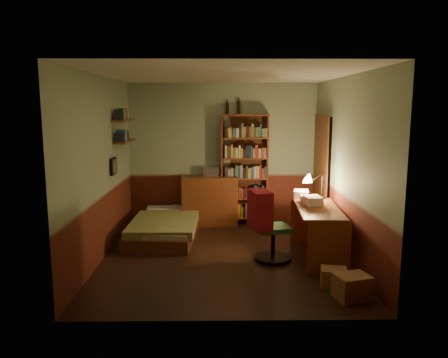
{
  "coord_description": "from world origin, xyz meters",
  "views": [
    {
      "loc": [
        -0.09,
        -6.17,
        2.15
      ],
      "look_at": [
        0.0,
        0.25,
        1.1
      ],
      "focal_mm": 35.0,
      "sensor_mm": 36.0,
      "label": 1
    }
  ],
  "objects_px": {
    "mini_stereo": "(212,171)",
    "desk_lamp": "(322,177)",
    "dresser": "(209,200)",
    "desk": "(317,233)",
    "bookshelf": "(245,170)",
    "cardboard_box_a": "(352,287)",
    "cardboard_box_b": "(334,277)",
    "office_chair": "(273,229)",
    "bed": "(165,220)"
  },
  "relations": [
    {
      "from": "office_chair",
      "to": "cardboard_box_a",
      "type": "height_order",
      "value": "office_chair"
    },
    {
      "from": "dresser",
      "to": "cardboard_box_a",
      "type": "xyz_separation_m",
      "value": [
        1.69,
        -3.26,
        -0.31
      ]
    },
    {
      "from": "desk_lamp",
      "to": "cardboard_box_b",
      "type": "relative_size",
      "value": 2.21
    },
    {
      "from": "desk_lamp",
      "to": "cardboard_box_b",
      "type": "distance_m",
      "value": 1.93
    },
    {
      "from": "bed",
      "to": "cardboard_box_b",
      "type": "relative_size",
      "value": 6.06
    },
    {
      "from": "mini_stereo",
      "to": "cardboard_box_b",
      "type": "xyz_separation_m",
      "value": [
        1.52,
        -3.02,
        -0.87
      ]
    },
    {
      "from": "bookshelf",
      "to": "cardboard_box_a",
      "type": "xyz_separation_m",
      "value": [
        1.02,
        -3.35,
        -0.87
      ]
    },
    {
      "from": "bed",
      "to": "dresser",
      "type": "height_order",
      "value": "dresser"
    },
    {
      "from": "bookshelf",
      "to": "desk_lamp",
      "type": "distance_m",
      "value": 1.74
    },
    {
      "from": "dresser",
      "to": "office_chair",
      "type": "relative_size",
      "value": 1.11
    },
    {
      "from": "bookshelf",
      "to": "office_chair",
      "type": "bearing_deg",
      "value": -75.16
    },
    {
      "from": "office_chair",
      "to": "mini_stereo",
      "type": "bearing_deg",
      "value": 100.62
    },
    {
      "from": "office_chair",
      "to": "cardboard_box_a",
      "type": "bearing_deg",
      "value": -71.93
    },
    {
      "from": "dresser",
      "to": "desk_lamp",
      "type": "bearing_deg",
      "value": -39.25
    },
    {
      "from": "desk_lamp",
      "to": "cardboard_box_a",
      "type": "xyz_separation_m",
      "value": [
        -0.1,
        -2.02,
        -0.95
      ]
    },
    {
      "from": "bed",
      "to": "desk_lamp",
      "type": "height_order",
      "value": "desk_lamp"
    },
    {
      "from": "bookshelf",
      "to": "cardboard_box_a",
      "type": "distance_m",
      "value": 3.61
    },
    {
      "from": "desk_lamp",
      "to": "office_chair",
      "type": "distance_m",
      "value": 1.29
    },
    {
      "from": "bookshelf",
      "to": "cardboard_box_a",
      "type": "height_order",
      "value": "bookshelf"
    },
    {
      "from": "dresser",
      "to": "desk",
      "type": "bearing_deg",
      "value": -54.42
    },
    {
      "from": "mini_stereo",
      "to": "desk_lamp",
      "type": "distance_m",
      "value": 2.21
    },
    {
      "from": "office_chair",
      "to": "cardboard_box_b",
      "type": "distance_m",
      "value": 1.16
    },
    {
      "from": "desk_lamp",
      "to": "office_chair",
      "type": "height_order",
      "value": "desk_lamp"
    },
    {
      "from": "desk_lamp",
      "to": "cardboard_box_b",
      "type": "height_order",
      "value": "desk_lamp"
    },
    {
      "from": "desk_lamp",
      "to": "cardboard_box_b",
      "type": "bearing_deg",
      "value": -82.24
    },
    {
      "from": "bed",
      "to": "office_chair",
      "type": "bearing_deg",
      "value": -31.47
    },
    {
      "from": "desk",
      "to": "office_chair",
      "type": "distance_m",
      "value": 0.66
    },
    {
      "from": "dresser",
      "to": "cardboard_box_b",
      "type": "relative_size",
      "value": 3.29
    },
    {
      "from": "bookshelf",
      "to": "bed",
      "type": "bearing_deg",
      "value": -140.47
    },
    {
      "from": "mini_stereo",
      "to": "cardboard_box_b",
      "type": "relative_size",
      "value": 0.96
    },
    {
      "from": "cardboard_box_a",
      "to": "desk_lamp",
      "type": "bearing_deg",
      "value": 87.11
    },
    {
      "from": "cardboard_box_b",
      "to": "desk_lamp",
      "type": "bearing_deg",
      "value": 82.6
    },
    {
      "from": "mini_stereo",
      "to": "office_chair",
      "type": "xyz_separation_m",
      "value": [
        0.88,
        -2.11,
        -0.53
      ]
    },
    {
      "from": "office_chair",
      "to": "desk",
      "type": "bearing_deg",
      "value": -4.53
    },
    {
      "from": "desk",
      "to": "dresser",
      "type": "bearing_deg",
      "value": 133.99
    },
    {
      "from": "bed",
      "to": "desk_lamp",
      "type": "bearing_deg",
      "value": -6.2
    },
    {
      "from": "dresser",
      "to": "cardboard_box_a",
      "type": "height_order",
      "value": "dresser"
    },
    {
      "from": "mini_stereo",
      "to": "desk",
      "type": "height_order",
      "value": "mini_stereo"
    },
    {
      "from": "desk",
      "to": "office_chair",
      "type": "bearing_deg",
      "value": -168.42
    },
    {
      "from": "cardboard_box_a",
      "to": "cardboard_box_b",
      "type": "height_order",
      "value": "cardboard_box_a"
    },
    {
      "from": "mini_stereo",
      "to": "cardboard_box_a",
      "type": "relative_size",
      "value": 0.8
    },
    {
      "from": "bed",
      "to": "cardboard_box_a",
      "type": "height_order",
      "value": "bed"
    },
    {
      "from": "dresser",
      "to": "desk_lamp",
      "type": "height_order",
      "value": "desk_lamp"
    },
    {
      "from": "dresser",
      "to": "desk",
      "type": "xyz_separation_m",
      "value": [
        1.59,
        -1.9,
        -0.08
      ]
    },
    {
      "from": "desk_lamp",
      "to": "cardboard_box_a",
      "type": "height_order",
      "value": "desk_lamp"
    },
    {
      "from": "cardboard_box_b",
      "to": "dresser",
      "type": "bearing_deg",
      "value": 118.58
    },
    {
      "from": "bookshelf",
      "to": "desk_lamp",
      "type": "height_order",
      "value": "bookshelf"
    },
    {
      "from": "desk",
      "to": "bookshelf",
      "type": "bearing_deg",
      "value": 118.92
    },
    {
      "from": "bed",
      "to": "office_chair",
      "type": "height_order",
      "value": "office_chair"
    },
    {
      "from": "office_chair",
      "to": "cardboard_box_b",
      "type": "xyz_separation_m",
      "value": [
        0.63,
        -0.91,
        -0.35
      ]
    }
  ]
}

